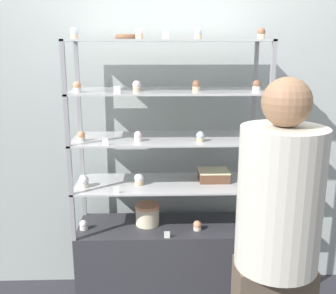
% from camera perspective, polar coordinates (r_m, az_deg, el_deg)
% --- Properties ---
extents(back_wall, '(8.00, 0.05, 2.60)m').
position_cam_1_polar(back_wall, '(2.77, -0.23, 5.17)').
color(back_wall, '#A8B2AD').
rests_on(back_wall, ground_plane).
extents(display_base, '(1.18, 0.40, 0.60)m').
position_cam_1_polar(display_base, '(2.78, -0.00, -16.83)').
color(display_base, '#333338').
rests_on(display_base, ground_plane).
extents(display_riser_lower, '(1.18, 0.40, 0.30)m').
position_cam_1_polar(display_riser_lower, '(2.54, -0.00, -5.65)').
color(display_riser_lower, '#99999E').
rests_on(display_riser_lower, display_base).
extents(display_riser_middle, '(1.18, 0.40, 0.30)m').
position_cam_1_polar(display_riser_middle, '(2.45, -0.00, 0.86)').
color(display_riser_middle, '#99999E').
rests_on(display_riser_middle, display_riser_lower).
extents(display_riser_upper, '(1.18, 0.40, 0.30)m').
position_cam_1_polar(display_riser_upper, '(2.40, -0.00, 7.74)').
color(display_riser_upper, '#99999E').
rests_on(display_riser_upper, display_riser_middle).
extents(display_riser_top, '(1.18, 0.40, 0.30)m').
position_cam_1_polar(display_riser_top, '(2.39, -0.00, 14.81)').
color(display_riser_top, '#99999E').
rests_on(display_riser_top, display_riser_upper).
extents(layer_cake_centerpiece, '(0.16, 0.16, 0.14)m').
position_cam_1_polar(layer_cake_centerpiece, '(2.63, -3.00, -9.73)').
color(layer_cake_centerpiece, beige).
rests_on(layer_cake_centerpiece, display_base).
extents(sheet_cake_frosted, '(0.19, 0.16, 0.07)m').
position_cam_1_polar(sheet_cake_frosted, '(2.58, 6.63, -4.09)').
color(sheet_cake_frosted, brown).
rests_on(sheet_cake_frosted, display_riser_lower).
extents(cupcake_0, '(0.05, 0.05, 0.06)m').
position_cam_1_polar(cupcake_0, '(2.63, -12.15, -11.01)').
color(cupcake_0, white).
rests_on(cupcake_0, display_base).
extents(cupcake_1, '(0.05, 0.05, 0.06)m').
position_cam_1_polar(cupcake_1, '(2.57, 4.27, -11.30)').
color(cupcake_1, beige).
rests_on(cupcake_1, display_base).
extents(cupcake_2, '(0.05, 0.05, 0.06)m').
position_cam_1_polar(cupcake_2, '(2.66, 11.81, -10.67)').
color(cupcake_2, '#CCB28C').
rests_on(cupcake_2, display_base).
extents(price_tag_0, '(0.04, 0.00, 0.04)m').
position_cam_1_polar(price_tag_0, '(2.47, -0.15, -12.62)').
color(price_tag_0, white).
rests_on(price_tag_0, display_base).
extents(cupcake_3, '(0.06, 0.06, 0.08)m').
position_cam_1_polar(cupcake_3, '(2.50, -12.12, -4.91)').
color(cupcake_3, beige).
rests_on(cupcake_3, display_riser_lower).
extents(cupcake_4, '(0.06, 0.06, 0.08)m').
position_cam_1_polar(cupcake_4, '(2.49, -4.20, -4.69)').
color(cupcake_4, '#CCB28C').
rests_on(cupcake_4, display_riser_lower).
extents(cupcake_5, '(0.06, 0.06, 0.08)m').
position_cam_1_polar(cupcake_5, '(2.50, 12.51, -4.88)').
color(cupcake_5, beige).
rests_on(cupcake_5, display_riser_lower).
extents(price_tag_1, '(0.04, 0.00, 0.04)m').
position_cam_1_polar(price_tag_1, '(2.36, -7.54, -6.20)').
color(price_tag_1, white).
rests_on(price_tag_1, display_riser_lower).
extents(cupcake_6, '(0.05, 0.05, 0.06)m').
position_cam_1_polar(cupcake_6, '(2.41, -12.48, 1.55)').
color(cupcake_6, beige).
rests_on(cupcake_6, display_riser_middle).
extents(cupcake_7, '(0.05, 0.05, 0.06)m').
position_cam_1_polar(cupcake_7, '(2.36, -4.37, 1.56)').
color(cupcake_7, white).
rests_on(cupcake_7, display_riser_middle).
extents(cupcake_8, '(0.05, 0.05, 0.06)m').
position_cam_1_polar(cupcake_8, '(2.35, 4.72, 1.52)').
color(cupcake_8, '#CCB28C').
rests_on(cupcake_8, display_riser_middle).
extents(cupcake_9, '(0.05, 0.05, 0.06)m').
position_cam_1_polar(cupcake_9, '(2.48, 12.81, 1.86)').
color(cupcake_9, white).
rests_on(cupcake_9, display_riser_middle).
extents(price_tag_2, '(0.04, 0.00, 0.04)m').
position_cam_1_polar(price_tag_2, '(2.28, -9.10, 0.78)').
color(price_tag_2, white).
rests_on(price_tag_2, display_riser_middle).
extents(cupcake_10, '(0.05, 0.05, 0.06)m').
position_cam_1_polar(cupcake_10, '(2.36, -13.06, 8.51)').
color(cupcake_10, white).
rests_on(cupcake_10, display_riser_upper).
extents(cupcake_11, '(0.05, 0.05, 0.06)m').
position_cam_1_polar(cupcake_11, '(2.35, -4.58, 8.82)').
color(cupcake_11, '#CCB28C').
rests_on(cupcake_11, display_riser_upper).
extents(cupcake_12, '(0.05, 0.05, 0.06)m').
position_cam_1_polar(cupcake_12, '(2.37, 4.13, 8.88)').
color(cupcake_12, '#CCB28C').
rests_on(cupcake_12, display_riser_upper).
extents(cupcake_13, '(0.05, 0.05, 0.06)m').
position_cam_1_polar(cupcake_13, '(2.44, 12.72, 8.71)').
color(cupcake_13, white).
rests_on(cupcake_13, display_riser_upper).
extents(price_tag_3, '(0.04, 0.00, 0.04)m').
position_cam_1_polar(price_tag_3, '(2.22, -7.41, 8.22)').
color(price_tag_3, white).
rests_on(price_tag_3, display_riser_upper).
extents(cupcake_14, '(0.05, 0.05, 0.07)m').
position_cam_1_polar(cupcake_14, '(2.36, -13.45, 15.74)').
color(cupcake_14, '#CCB28C').
rests_on(cupcake_14, display_riser_top).
extents(cupcake_15, '(0.05, 0.05, 0.07)m').
position_cam_1_polar(cupcake_15, '(2.35, -4.19, 16.09)').
color(cupcake_15, '#CCB28C').
rests_on(cupcake_15, display_riser_top).
extents(cupcake_16, '(0.05, 0.05, 0.07)m').
position_cam_1_polar(cupcake_16, '(2.31, 4.39, 16.11)').
color(cupcake_16, '#CCB28C').
rests_on(cupcake_16, display_riser_top).
extents(cupcake_17, '(0.05, 0.05, 0.07)m').
position_cam_1_polar(cupcake_17, '(2.36, 13.37, 15.74)').
color(cupcake_17, '#CCB28C').
rests_on(cupcake_17, display_riser_top).
extents(price_tag_4, '(0.04, 0.00, 0.04)m').
position_cam_1_polar(price_tag_4, '(2.20, -0.36, 15.98)').
color(price_tag_4, white).
rests_on(price_tag_4, display_riser_top).
extents(donut_glazed, '(0.13, 0.13, 0.03)m').
position_cam_1_polar(donut_glazed, '(2.41, -6.12, 15.60)').
color(donut_glazed, brown).
rests_on(donut_glazed, display_riser_top).
extents(customer_figure, '(0.38, 0.38, 1.62)m').
position_cam_1_polar(customer_figure, '(1.93, 15.45, -13.19)').
color(customer_figure, brown).
rests_on(customer_figure, ground_plane).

